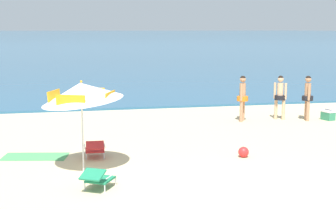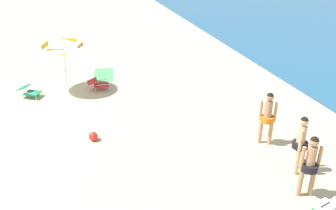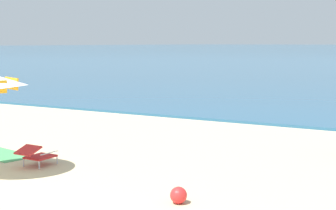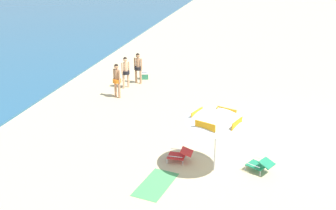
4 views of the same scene
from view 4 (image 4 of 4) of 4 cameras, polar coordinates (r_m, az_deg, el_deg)
The scene contains 10 objects.
ground_plane at distance 16.85m, azimuth 18.78°, elevation -4.25°, with size 800.00×800.00×0.00m, color #D1BA8E.
beach_umbrella_striped_main at distance 12.68m, azimuth 7.13°, elevation -1.55°, with size 2.45×2.42×2.39m.
lounge_chair_under_umbrella at distance 13.64m, azimuth 13.37°, elevation -8.47°, with size 0.89×1.01×0.51m.
lounge_chair_beside_umbrella at distance 13.91m, azimuth 1.78°, elevation -7.26°, with size 0.60×0.89×0.50m.
person_standing_near_shore at distance 22.33m, azimuth -4.42°, elevation 5.72°, with size 0.43×0.51×1.77m.
person_standing_beside at distance 21.57m, azimuth -6.23°, elevation 5.10°, with size 0.43×0.43×1.75m.
person_wading_in at distance 20.10m, azimuth -7.51°, elevation 3.92°, with size 0.44×0.46×1.78m.
cooler_box at distance 23.31m, azimuth -3.50°, elevation 4.31°, with size 0.47×0.57×0.43m.
beach_ball at distance 17.55m, azimuth 6.78°, elevation -1.66°, with size 0.30×0.30×0.30m, color red.
beach_towel at distance 12.74m, azimuth -1.82°, elevation -11.54°, with size 0.90×1.80×0.01m, color #4C9E5B.
Camera 4 is at (-15.24, 2.20, 6.83)m, focal length 41.58 mm.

